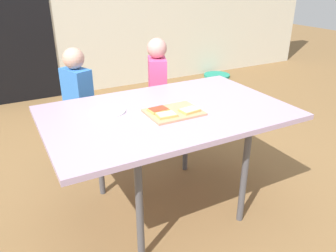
{
  "coord_description": "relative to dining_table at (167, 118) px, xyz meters",
  "views": [
    {
      "loc": [
        -0.88,
        -1.66,
        1.48
      ],
      "look_at": [
        0.01,
        0.0,
        0.61
      ],
      "focal_mm": 35.46,
      "sensor_mm": 36.0,
      "label": 1
    }
  ],
  "objects": [
    {
      "name": "pizza_slice_near_right",
      "position": [
        0.09,
        -0.11,
        0.07
      ],
      "size": [
        0.12,
        0.09,
        0.02
      ],
      "color": "tan",
      "rests_on": "cutting_board"
    },
    {
      "name": "ground_plane",
      "position": [
        0.0,
        0.0,
        -0.67
      ],
      "size": [
        16.0,
        16.0,
        0.0
      ],
      "primitive_type": "plane",
      "color": "brown"
    },
    {
      "name": "dining_table",
      "position": [
        0.0,
        0.0,
        0.0
      ],
      "size": [
        1.48,
        0.94,
        0.72
      ],
      "color": "#AE96B4",
      "rests_on": "ground"
    },
    {
      "name": "cutting_board",
      "position": [
        0.01,
        -0.06,
        0.06
      ],
      "size": [
        0.32,
        0.25,
        0.01
      ],
      "primitive_type": "cube",
      "color": "tan",
      "rests_on": "dining_table"
    },
    {
      "name": "garden_hose_coil",
      "position": [
        2.2,
        2.47,
        -0.65
      ],
      "size": [
        0.4,
        0.4,
        0.04
      ],
      "primitive_type": "cylinder",
      "color": "#238E75",
      "rests_on": "ground"
    },
    {
      "name": "house_door",
      "position": [
        -0.61,
        2.72,
        0.33
      ],
      "size": [
        0.9,
        0.02,
        2.0
      ],
      "primitive_type": "cube",
      "color": "black",
      "rests_on": "ground"
    },
    {
      "name": "plate_white_left",
      "position": [
        -0.33,
        0.14,
        0.05
      ],
      "size": [
        0.21,
        0.21,
        0.01
      ],
      "primitive_type": "cylinder",
      "color": "white",
      "rests_on": "dining_table"
    },
    {
      "name": "pizza_slice_far_left",
      "position": [
        -0.07,
        -0.02,
        0.07
      ],
      "size": [
        0.12,
        0.09,
        0.02
      ],
      "color": "tan",
      "rests_on": "cutting_board"
    },
    {
      "name": "child_left",
      "position": [
        -0.34,
        0.87,
        -0.11
      ],
      "size": [
        0.22,
        0.27,
        0.98
      ],
      "color": "navy",
      "rests_on": "ground"
    },
    {
      "name": "pizza_slice_near_left",
      "position": [
        -0.06,
        -0.11,
        0.07
      ],
      "size": [
        0.12,
        0.09,
        0.02
      ],
      "color": "tan",
      "rests_on": "cutting_board"
    },
    {
      "name": "child_right",
      "position": [
        0.3,
        0.74,
        -0.09
      ],
      "size": [
        0.22,
        0.27,
        1.02
      ],
      "color": "#241F4B",
      "rests_on": "ground"
    }
  ]
}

